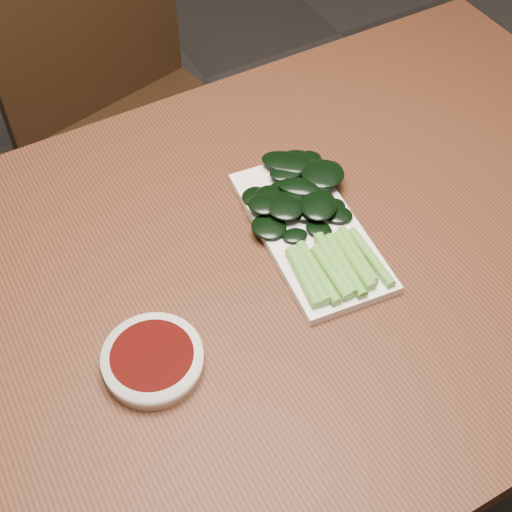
% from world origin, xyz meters
% --- Properties ---
extents(ground, '(6.00, 6.00, 0.00)m').
position_xyz_m(ground, '(0.00, 0.00, 0.00)').
color(ground, '#2B2929').
rests_on(ground, ground).
extents(table, '(1.40, 0.80, 0.75)m').
position_xyz_m(table, '(0.00, 0.00, 0.68)').
color(table, '#442213').
rests_on(table, ground).
extents(chair_far, '(0.55, 0.55, 0.89)m').
position_xyz_m(chair_far, '(0.08, 0.69, 0.49)').
color(chair_far, black).
rests_on(chair_far, ground).
extents(sauce_bowl, '(0.12, 0.12, 0.03)m').
position_xyz_m(sauce_bowl, '(-0.17, -0.07, 0.76)').
color(sauce_bowl, white).
rests_on(sauce_bowl, table).
extents(serving_plate, '(0.17, 0.30, 0.01)m').
position_xyz_m(serving_plate, '(0.11, 0.02, 0.76)').
color(serving_plate, white).
rests_on(serving_plate, table).
extents(gai_lan, '(0.19, 0.31, 0.02)m').
position_xyz_m(gai_lan, '(0.12, 0.04, 0.78)').
color(gai_lan, '#5B9C36').
rests_on(gai_lan, serving_plate).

